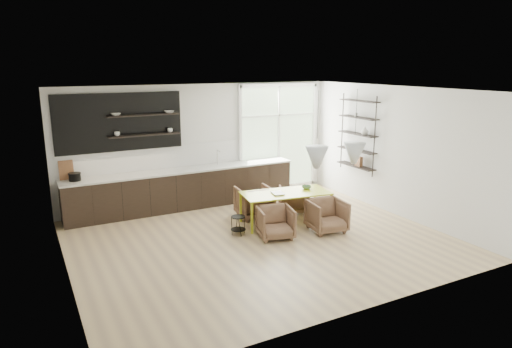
% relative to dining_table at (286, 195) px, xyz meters
% --- Properties ---
extents(room, '(7.02, 6.01, 2.91)m').
position_rel_dining_table_xyz_m(room, '(-0.38, 0.50, 0.82)').
color(room, tan).
rests_on(room, ground).
extents(kitchen_run, '(5.54, 0.69, 2.75)m').
position_rel_dining_table_xyz_m(kitchen_run, '(-1.65, 2.09, -0.04)').
color(kitchen_run, black).
rests_on(kitchen_run, ground).
extents(right_shelving, '(0.26, 1.22, 1.90)m').
position_rel_dining_table_xyz_m(right_shelving, '(2.40, 0.57, 1.01)').
color(right_shelving, black).
rests_on(right_shelving, ground).
extents(dining_table, '(1.98, 1.11, 0.68)m').
position_rel_dining_table_xyz_m(dining_table, '(0.00, 0.00, 0.00)').
color(dining_table, '#B5C01B').
rests_on(dining_table, ground).
extents(armchair_back_left, '(0.82, 0.84, 0.69)m').
position_rel_dining_table_xyz_m(armchair_back_left, '(-0.41, 0.67, -0.29)').
color(armchair_back_left, brown).
rests_on(armchair_back_left, ground).
extents(armchair_back_right, '(0.86, 0.87, 0.60)m').
position_rel_dining_table_xyz_m(armchair_back_right, '(0.56, 0.55, -0.34)').
color(armchair_back_right, brown).
rests_on(armchair_back_right, ground).
extents(armchair_front_left, '(0.81, 0.82, 0.62)m').
position_rel_dining_table_xyz_m(armchair_front_left, '(-0.62, -0.64, -0.33)').
color(armchair_front_left, brown).
rests_on(armchair_front_left, ground).
extents(armchair_front_right, '(0.80, 0.81, 0.66)m').
position_rel_dining_table_xyz_m(armchair_front_right, '(0.49, -0.82, -0.31)').
color(armchair_front_right, brown).
rests_on(armchair_front_right, ground).
extents(wire_stool, '(0.30, 0.30, 0.38)m').
position_rel_dining_table_xyz_m(wire_stool, '(-1.20, -0.15, -0.39)').
color(wire_stool, black).
rests_on(wire_stool, ground).
extents(table_book, '(0.29, 0.35, 0.03)m').
position_rel_dining_table_xyz_m(table_book, '(-0.32, 0.00, 0.06)').
color(table_book, white).
rests_on(table_book, dining_table).
extents(table_bowl, '(0.25, 0.25, 0.07)m').
position_rel_dining_table_xyz_m(table_bowl, '(0.57, 0.05, 0.08)').
color(table_bowl, '#507649').
rests_on(table_bowl, dining_table).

